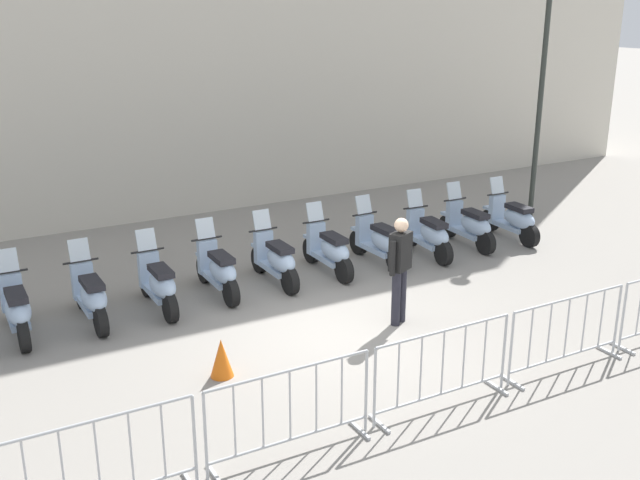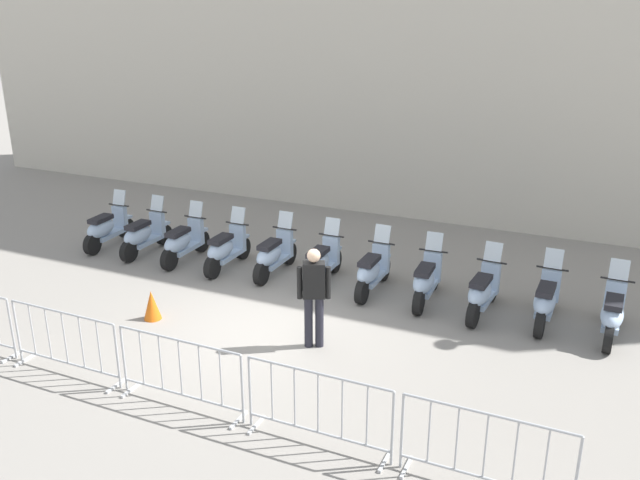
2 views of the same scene
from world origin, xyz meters
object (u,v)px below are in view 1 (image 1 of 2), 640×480
at_px(motorcycle_8, 429,235).
at_px(barrier_segment_2, 442,369).
at_px(motorcycle_9, 469,225).
at_px(motorcycle_4, 218,270).
at_px(barrier_segment_0, 98,467).
at_px(motorcycle_6, 329,250).
at_px(motorcycle_1, 17,309).
at_px(motorcycle_2, 91,297).
at_px(street_lamp, 543,70).
at_px(motorcycle_5, 276,260).
at_px(motorcycle_3, 159,284).
at_px(motorcycle_7, 380,242).
at_px(barrier_segment_3, 566,334).
at_px(officer_mid_plaza, 400,265).
at_px(barrier_segment_1, 290,413).
at_px(traffic_cone, 221,358).
at_px(motorcycle_10, 513,219).

relative_size(motorcycle_8, barrier_segment_2, 0.85).
bearing_deg(barrier_segment_2, motorcycle_9, 37.88).
height_order(motorcycle_4, barrier_segment_0, motorcycle_4).
relative_size(motorcycle_4, motorcycle_6, 1.00).
bearing_deg(motorcycle_9, motorcycle_8, 175.26).
height_order(motorcycle_8, barrier_segment_2, motorcycle_8).
bearing_deg(barrier_segment_2, motorcycle_1, 123.10).
height_order(motorcycle_2, motorcycle_9, same).
bearing_deg(street_lamp, motorcycle_5, 179.11).
bearing_deg(motorcycle_6, motorcycle_3, 172.55).
bearing_deg(motorcycle_6, motorcycle_5, 170.30).
distance_m(motorcycle_1, motorcycle_7, 6.55).
relative_size(motorcycle_6, barrier_segment_2, 0.86).
xyz_separation_m(motorcycle_2, barrier_segment_0, (-1.75, -4.44, 0.07)).
height_order(motorcycle_8, barrier_segment_3, motorcycle_8).
relative_size(barrier_segment_0, officer_mid_plaza, 1.16).
relative_size(motorcycle_1, motorcycle_6, 1.00).
relative_size(motorcycle_8, barrier_segment_0, 0.85).
height_order(barrier_segment_0, barrier_segment_2, same).
distance_m(barrier_segment_1, traffic_cone, 2.09).
xyz_separation_m(motorcycle_4, officer_mid_plaza, (1.61, -2.75, 0.53)).
xyz_separation_m(motorcycle_1, officer_mid_plaza, (4.86, -3.21, 0.53)).
distance_m(motorcycle_1, motorcycle_2, 1.09).
relative_size(motorcycle_6, motorcycle_7, 1.00).
bearing_deg(barrier_segment_2, barrier_segment_3, -9.80).
xyz_separation_m(motorcycle_2, motorcycle_8, (6.45, -1.09, 0.00)).
distance_m(barrier_segment_3, officer_mid_plaza, 2.67).
bearing_deg(barrier_segment_1, barrier_segment_2, -9.80).
bearing_deg(motorcycle_4, motorcycle_6, -9.74).
bearing_deg(motorcycle_10, motorcycle_7, 168.87).
xyz_separation_m(motorcycle_3, motorcycle_8, (5.37, -0.90, 0.00)).
xyz_separation_m(motorcycle_8, street_lamp, (4.02, 0.55, 2.87)).
distance_m(motorcycle_4, barrier_segment_0, 5.74).
height_order(motorcycle_5, motorcycle_10, same).
bearing_deg(traffic_cone, motorcycle_4, 59.39).
relative_size(motorcycle_9, barrier_segment_1, 0.85).
distance_m(motorcycle_2, motorcycle_6, 4.36).
relative_size(motorcycle_4, barrier_segment_1, 0.86).
bearing_deg(motorcycle_6, motorcycle_8, -12.72).
xyz_separation_m(motorcycle_8, barrier_segment_0, (-8.20, -3.35, 0.07)).
height_order(motorcycle_4, street_lamp, street_lamp).
xyz_separation_m(motorcycle_3, officer_mid_plaza, (2.71, -2.81, 0.53)).
relative_size(barrier_segment_2, officer_mid_plaza, 1.16).
relative_size(motorcycle_4, street_lamp, 0.31).
height_order(barrier_segment_1, street_lamp, street_lamp).
height_order(motorcycle_2, motorcycle_5, same).
distance_m(motorcycle_3, barrier_segment_2, 5.15).
height_order(barrier_segment_2, officer_mid_plaza, officer_mid_plaza).
relative_size(motorcycle_2, motorcycle_10, 1.00).
bearing_deg(barrier_segment_3, motorcycle_3, 122.86).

